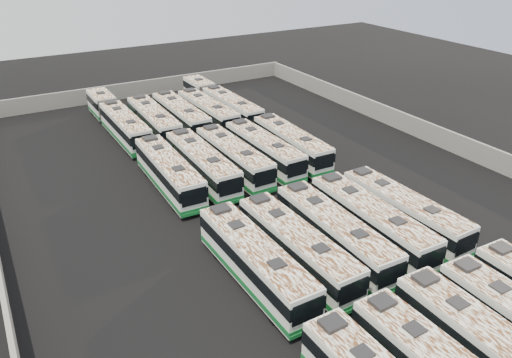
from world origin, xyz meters
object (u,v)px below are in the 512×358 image
bus_midfront_left (297,247)px  bus_back_right (208,112)px  bus_midfront_right (371,222)px  bus_midback_far_right (291,144)px  bus_midback_left (202,164)px  bus_midback_center (234,157)px  bus_back_far_left (117,119)px  bus_front_center (493,354)px  bus_back_left (154,121)px  bus_midfront_far_left (255,261)px  bus_midfront_far_right (403,212)px  bus_midfront_center (335,234)px  bus_midback_far_left (169,172)px  bus_back_far_right (220,102)px  bus_back_center (181,116)px  bus_midback_right (264,150)px

bus_midfront_left → bus_back_right: bus_back_right is taller
bus_midfront_right → bus_midback_far_right: bus_midfront_right is taller
bus_midback_left → bus_midback_far_right: 10.17m
bus_midback_center → bus_back_far_left: 18.03m
bus_back_right → bus_front_center: bearing=-96.0°
bus_midfront_right → bus_midback_center: bus_midfront_right is taller
bus_midfront_right → bus_back_left: bearing=104.0°
bus_midfront_far_left → bus_midfront_far_right: size_ratio=1.02×
bus_back_far_left → bus_back_left: (3.39, -3.25, 0.06)m
bus_midfront_center → bus_midback_far_left: bus_midback_far_left is taller
bus_midfront_center → bus_midback_far_right: size_ratio=1.03×
bus_midback_center → bus_back_far_left: bus_midback_center is taller
bus_midfront_left → bus_midback_left: size_ratio=0.99×
bus_midback_far_right → bus_midfront_center: bearing=-111.8°
bus_front_center → bus_midfront_left: 13.70m
bus_midback_far_left → bus_back_far_right: 21.23m
bus_midback_center → bus_midfront_right: bearing=-78.5°
bus_midback_center → bus_back_far_left: bearing=111.3°
bus_back_left → bus_back_right: size_ratio=1.02×
bus_front_center → bus_midfront_right: (3.36, 13.27, 0.02)m
bus_midfront_far_left → bus_back_left: (3.33, 29.33, 0.02)m
bus_back_center → bus_front_center: bearing=-89.9°
bus_front_center → bus_midback_far_right: bus_front_center is taller
bus_midfront_right → bus_back_left: (-6.78, 29.32, 0.00)m
bus_midfront_right → bus_midback_center: (-3.43, 15.85, -0.05)m
bus_back_left → bus_front_center: bearing=-84.3°
bus_midfront_far_left → bus_midback_far_right: bus_midfront_far_left is taller
bus_midfront_right → bus_back_right: bearing=91.0°
bus_midback_far_right → bus_back_far_left: 21.42m
bus_midfront_far_right → bus_back_left: bearing=107.5°
bus_midfront_left → bus_midback_far_left: 16.16m
bus_midback_center → bus_midfront_far_right: bearing=-67.6°
bus_front_center → bus_back_left: bus_back_left is taller
bus_midback_left → bus_back_far_left: bearing=102.0°
bus_front_center → bus_back_right: bearing=86.0°
bus_midback_far_left → bus_midback_far_right: bearing=1.9°
bus_midfront_left → bus_back_far_left: bus_midfront_left is taller
bus_midfront_left → bus_midback_right: 17.32m
bus_midfront_right → bus_midfront_far_right: bus_midfront_right is taller
bus_back_far_left → bus_midback_right: bearing=-59.0°
bus_midfront_left → bus_midback_far_left: bus_midback_far_left is taller
bus_midback_far_right → bus_back_far_left: (-13.54, 16.60, -0.00)m
bus_back_left → bus_midfront_right: bearing=-75.9°
bus_midfront_left → bus_midfront_far_right: size_ratio=1.01×
bus_midfront_center → bus_midback_far_right: (6.77, 15.91, -0.05)m
bus_midback_far_right → bus_front_center: bearing=-101.7°
bus_midfront_center → bus_midback_far_left: (-6.74, 15.74, 0.00)m
bus_midfront_far_left → bus_midfront_left: bus_midfront_far_left is taller
bus_midfront_center → bus_midfront_far_right: size_ratio=1.03×
bus_midback_left → bus_midback_center: (3.36, -0.05, -0.04)m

